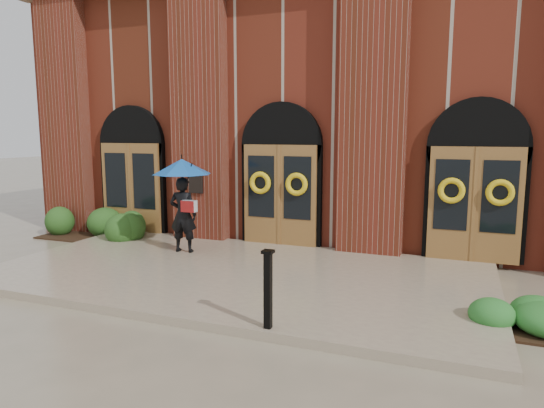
% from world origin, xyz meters
% --- Properties ---
extents(ground, '(90.00, 90.00, 0.00)m').
position_xyz_m(ground, '(0.00, 0.00, 0.00)').
color(ground, gray).
rests_on(ground, ground).
extents(landing, '(10.00, 5.30, 0.15)m').
position_xyz_m(landing, '(0.00, 0.15, 0.07)').
color(landing, tan).
rests_on(landing, ground).
extents(church_building, '(16.20, 12.53, 7.00)m').
position_xyz_m(church_building, '(0.00, 8.78, 3.50)').
color(church_building, '#5E1F14').
rests_on(church_building, ground).
extents(man_with_umbrella, '(1.57, 1.57, 2.19)m').
position_xyz_m(man_with_umbrella, '(-1.83, 1.14, 1.69)').
color(man_with_umbrella, black).
rests_on(man_with_umbrella, landing).
extents(metal_post, '(0.16, 0.16, 1.15)m').
position_xyz_m(metal_post, '(1.72, -2.35, 0.76)').
color(metal_post, black).
rests_on(metal_post, landing).
extents(hedge_wall_left, '(3.10, 1.24, 0.79)m').
position_xyz_m(hedge_wall_left, '(-5.20, 2.12, 0.40)').
color(hedge_wall_left, '#244B19').
rests_on(hedge_wall_left, ground).
extents(hedge_front_right, '(1.27, 1.09, 0.45)m').
position_xyz_m(hedge_front_right, '(5.10, -0.61, 0.23)').
color(hedge_front_right, '#256424').
rests_on(hedge_front_right, ground).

